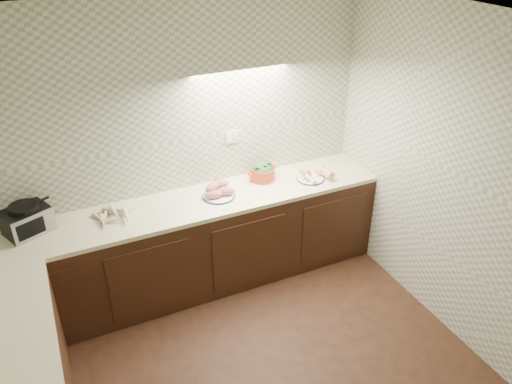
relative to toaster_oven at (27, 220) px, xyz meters
name	(u,v)px	position (x,y,z in m)	size (l,w,h in m)	color
room	(263,219)	(1.27, -1.63, 0.61)	(3.60, 3.60, 2.60)	black
counter	(138,329)	(0.59, -0.95, -0.56)	(3.60, 3.60, 0.90)	#301F0E
toaster_oven	(27,220)	(0.00, 0.00, 0.00)	(0.42, 0.38, 0.24)	black
parsnip_pile	(112,214)	(0.64, -0.06, -0.08)	(0.34, 0.34, 0.07)	beige
sweet_potato_plate	(218,191)	(1.57, -0.11, -0.06)	(0.30, 0.30, 0.13)	#151E43
onion_bowl	(218,186)	(1.61, 0.00, -0.07)	(0.14, 0.14, 0.11)	black
dutch_oven	(262,171)	(2.06, 0.01, -0.03)	(0.31, 0.29, 0.17)	#AE3213
veg_plate	(315,174)	(2.53, -0.18, -0.07)	(0.31, 0.27, 0.12)	#151E43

